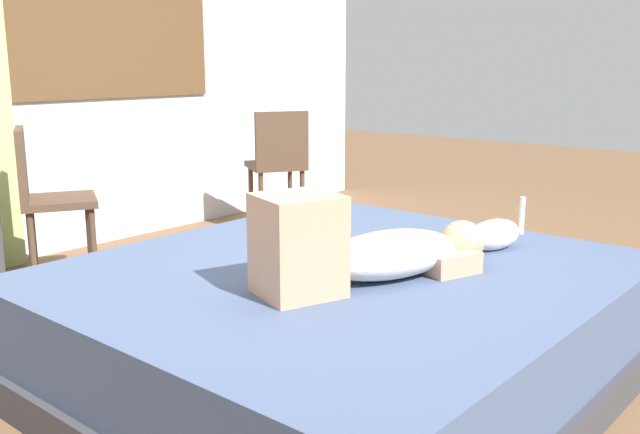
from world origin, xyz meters
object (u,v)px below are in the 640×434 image
(person_lying, at_px, (368,250))
(cat, at_px, (491,235))
(bed, at_px, (343,322))
(chair_spare, at_px, (278,160))
(chair_by_desk, at_px, (44,193))

(person_lying, distance_m, cat, 0.68)
(person_lying, bearing_deg, bed, 66.07)
(chair_spare, bearing_deg, chair_by_desk, 178.06)
(person_lying, height_order, chair_spare, chair_spare)
(cat, height_order, chair_spare, chair_spare)
(bed, distance_m, chair_spare, 2.49)
(bed, distance_m, person_lying, 0.39)
(person_lying, distance_m, chair_by_desk, 2.11)
(bed, relative_size, chair_spare, 2.42)
(bed, height_order, person_lying, person_lying)
(chair_by_desk, bearing_deg, bed, -85.80)
(cat, xyz_separation_m, chair_spare, (1.02, 2.19, 0.00))
(person_lying, relative_size, cat, 2.71)
(cat, distance_m, chair_by_desk, 2.36)
(cat, bearing_deg, chair_spare, 65.00)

